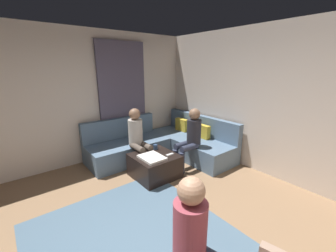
{
  "coord_description": "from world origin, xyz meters",
  "views": [
    {
      "loc": [
        1.52,
        -0.86,
        1.99
      ],
      "look_at": [
        -1.63,
        1.63,
        0.85
      ],
      "focal_mm": 22.78,
      "sensor_mm": 36.0,
      "label": 1
    }
  ],
  "objects_px": {
    "person_on_couch_back": "(190,136)",
    "person_on_couch_side": "(138,137)",
    "sectional_couch": "(164,144)",
    "person_on_armchair": "(200,242)",
    "coffee_mug": "(155,147)",
    "game_remote": "(170,155)",
    "ottoman": "(155,166)"
  },
  "relations": [
    {
      "from": "sectional_couch",
      "to": "ottoman",
      "type": "height_order",
      "value": "sectional_couch"
    },
    {
      "from": "ottoman",
      "to": "person_on_couch_back",
      "type": "xyz_separation_m",
      "value": [
        0.14,
        0.76,
        0.45
      ]
    },
    {
      "from": "game_remote",
      "to": "person_on_couch_back",
      "type": "xyz_separation_m",
      "value": [
        -0.04,
        0.54,
        0.23
      ]
    },
    {
      "from": "person_on_couch_back",
      "to": "person_on_couch_side",
      "type": "bearing_deg",
      "value": 52.33
    },
    {
      "from": "sectional_couch",
      "to": "person_on_armchair",
      "type": "distance_m",
      "value": 3.19
    },
    {
      "from": "ottoman",
      "to": "person_on_armchair",
      "type": "relative_size",
      "value": 0.64
    },
    {
      "from": "game_remote",
      "to": "person_on_couch_back",
      "type": "height_order",
      "value": "person_on_couch_back"
    },
    {
      "from": "ottoman",
      "to": "sectional_couch",
      "type": "bearing_deg",
      "value": 131.72
    },
    {
      "from": "sectional_couch",
      "to": "coffee_mug",
      "type": "relative_size",
      "value": 26.84
    },
    {
      "from": "game_remote",
      "to": "person_on_couch_back",
      "type": "distance_m",
      "value": 0.59
    },
    {
      "from": "sectional_couch",
      "to": "person_on_armchair",
      "type": "xyz_separation_m",
      "value": [
        2.68,
        -1.69,
        0.36
      ]
    },
    {
      "from": "sectional_couch",
      "to": "person_on_couch_back",
      "type": "xyz_separation_m",
      "value": [
        0.77,
        0.06,
        0.38
      ]
    },
    {
      "from": "ottoman",
      "to": "game_remote",
      "type": "height_order",
      "value": "game_remote"
    },
    {
      "from": "ottoman",
      "to": "person_on_couch_side",
      "type": "relative_size",
      "value": 0.63
    },
    {
      "from": "coffee_mug",
      "to": "person_on_couch_side",
      "type": "bearing_deg",
      "value": -139.71
    },
    {
      "from": "coffee_mug",
      "to": "person_on_couch_side",
      "type": "relative_size",
      "value": 0.08
    },
    {
      "from": "ottoman",
      "to": "person_on_couch_back",
      "type": "bearing_deg",
      "value": 79.66
    },
    {
      "from": "coffee_mug",
      "to": "person_on_couch_side",
      "type": "height_order",
      "value": "person_on_couch_side"
    },
    {
      "from": "person_on_couch_side",
      "to": "person_on_armchair",
      "type": "relative_size",
      "value": 1.02
    },
    {
      "from": "game_remote",
      "to": "person_on_armchair",
      "type": "height_order",
      "value": "person_on_armchair"
    },
    {
      "from": "person_on_couch_side",
      "to": "person_on_armchair",
      "type": "bearing_deg",
      "value": 69.68
    },
    {
      "from": "sectional_couch",
      "to": "coffee_mug",
      "type": "height_order",
      "value": "sectional_couch"
    },
    {
      "from": "coffee_mug",
      "to": "game_remote",
      "type": "distance_m",
      "value": 0.4
    },
    {
      "from": "sectional_couch",
      "to": "game_remote",
      "type": "height_order",
      "value": "sectional_couch"
    },
    {
      "from": "ottoman",
      "to": "person_on_couch_side",
      "type": "distance_m",
      "value": 0.66
    },
    {
      "from": "ottoman",
      "to": "person_on_couch_back",
      "type": "height_order",
      "value": "person_on_couch_back"
    },
    {
      "from": "ottoman",
      "to": "coffee_mug",
      "type": "xyz_separation_m",
      "value": [
        -0.22,
        0.18,
        0.26
      ]
    },
    {
      "from": "person_on_couch_back",
      "to": "sectional_couch",
      "type": "bearing_deg",
      "value": 4.08
    },
    {
      "from": "ottoman",
      "to": "game_remote",
      "type": "bearing_deg",
      "value": 50.71
    },
    {
      "from": "coffee_mug",
      "to": "person_on_couch_side",
      "type": "xyz_separation_m",
      "value": [
        -0.26,
        -0.22,
        0.19
      ]
    },
    {
      "from": "sectional_couch",
      "to": "ottoman",
      "type": "xyz_separation_m",
      "value": [
        0.63,
        -0.71,
        -0.07
      ]
    },
    {
      "from": "sectional_couch",
      "to": "ottoman",
      "type": "relative_size",
      "value": 3.36
    }
  ]
}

